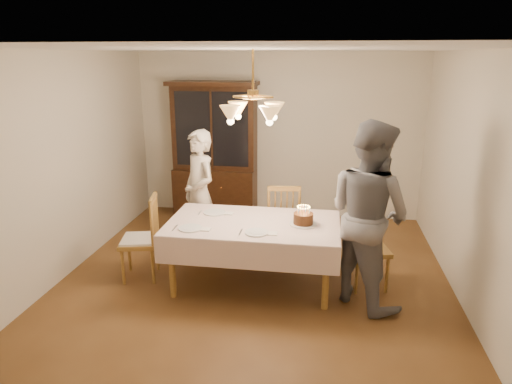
% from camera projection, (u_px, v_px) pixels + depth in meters
% --- Properties ---
extents(ground, '(5.00, 5.00, 0.00)m').
position_uv_depth(ground, '(253.00, 284.00, 5.28)').
color(ground, '#553418').
rests_on(ground, ground).
extents(room_shell, '(5.00, 5.00, 5.00)m').
position_uv_depth(room_shell, '(253.00, 149.00, 4.83)').
color(room_shell, white).
rests_on(room_shell, ground).
extents(dining_table, '(1.90, 1.10, 0.76)m').
position_uv_depth(dining_table, '(253.00, 229.00, 5.09)').
color(dining_table, brown).
rests_on(dining_table, ground).
extents(china_hutch, '(1.38, 0.54, 2.16)m').
position_uv_depth(china_hutch, '(215.00, 153.00, 7.26)').
color(china_hutch, black).
rests_on(china_hutch, ground).
extents(chair_far_side, '(0.49, 0.47, 1.00)m').
position_uv_depth(chair_far_side, '(283.00, 224.00, 5.91)').
color(chair_far_side, brown).
rests_on(chair_far_side, ground).
extents(chair_left_end, '(0.50, 0.52, 1.00)m').
position_uv_depth(chair_left_end, '(140.00, 241.00, 5.32)').
color(chair_left_end, brown).
rests_on(chair_left_end, ground).
extents(chair_right_end, '(0.51, 0.52, 1.00)m').
position_uv_depth(chair_right_end, '(367.00, 250.00, 5.12)').
color(chair_right_end, brown).
rests_on(chair_right_end, ground).
extents(elderly_woman, '(0.70, 0.71, 1.65)m').
position_uv_depth(elderly_woman, '(200.00, 194.00, 5.89)').
color(elderly_woman, beige).
rests_on(elderly_woman, ground).
extents(adult_in_grey, '(1.18, 1.19, 1.95)m').
position_uv_depth(adult_in_grey, '(368.00, 214.00, 4.67)').
color(adult_in_grey, slate).
rests_on(adult_in_grey, ground).
extents(birthday_cake, '(0.30, 0.30, 0.21)m').
position_uv_depth(birthday_cake, '(303.00, 219.00, 4.98)').
color(birthday_cake, white).
rests_on(birthday_cake, dining_table).
extents(place_setting_near_left, '(0.40, 0.25, 0.02)m').
position_uv_depth(place_setting_near_left, '(191.00, 228.00, 4.87)').
color(place_setting_near_left, white).
rests_on(place_setting_near_left, dining_table).
extents(place_setting_near_right, '(0.40, 0.25, 0.02)m').
position_uv_depth(place_setting_near_right, '(258.00, 233.00, 4.75)').
color(place_setting_near_right, white).
rests_on(place_setting_near_right, dining_table).
extents(place_setting_far_left, '(0.41, 0.26, 0.02)m').
position_uv_depth(place_setting_far_left, '(216.00, 213.00, 5.35)').
color(place_setting_far_left, white).
rests_on(place_setting_far_left, dining_table).
extents(chandelier, '(0.62, 0.62, 0.73)m').
position_uv_depth(chandelier, '(253.00, 112.00, 4.72)').
color(chandelier, '#BF8C3F').
rests_on(chandelier, ground).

